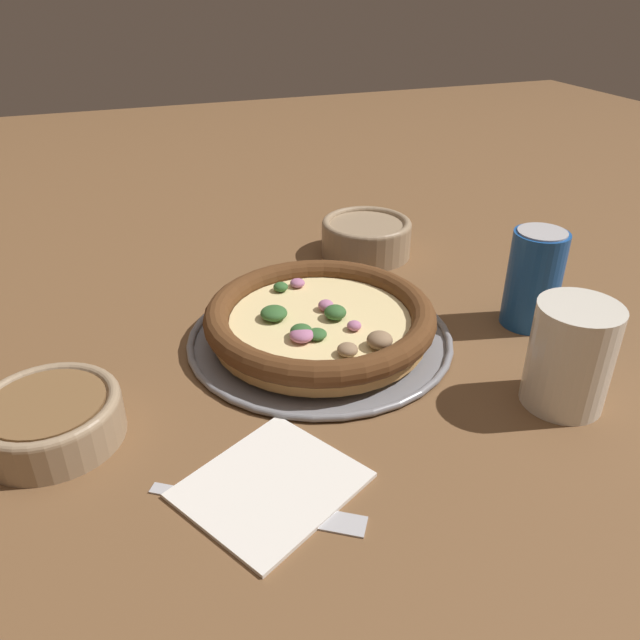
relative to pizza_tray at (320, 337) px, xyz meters
The scene contains 9 objects.
ground_plane 0.00m from the pizza_tray, ahead, with size 3.00×3.00×0.00m, color brown.
pizza_tray is the anchor object (origin of this frame).
pizza 0.03m from the pizza_tray, 69.02° to the left, with size 0.27×0.27×0.04m.
bowl_near 0.27m from the pizza_tray, 125.48° to the right, with size 0.14×0.14×0.06m.
bowl_far 0.31m from the pizza_tray, 14.78° to the left, with size 0.14×0.14×0.04m.
drinking_cup 0.28m from the pizza_tray, 134.43° to the left, with size 0.08×0.08×0.11m.
napkin 0.25m from the pizza_tray, 60.14° to the left, with size 0.18×0.18×0.01m.
fork 0.27m from the pizza_tray, 60.98° to the left, with size 0.17×0.12×0.00m.
beverage_can 0.27m from the pizza_tray, 169.34° to the left, with size 0.07×0.07×0.12m.
Camera 1 is at (0.22, 0.60, 0.40)m, focal length 35.00 mm.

